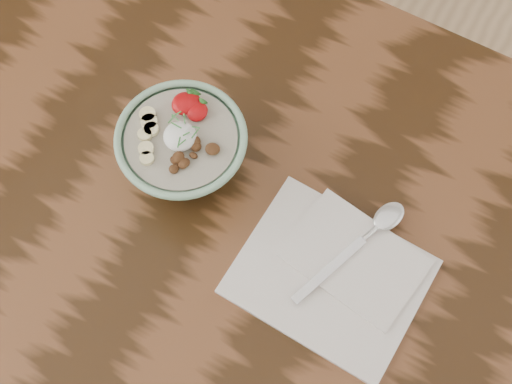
{
  "coord_description": "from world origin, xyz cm",
  "views": [
    {
      "loc": [
        26.52,
        -26.97,
        166.86
      ],
      "look_at": [
        9.84,
        2.93,
        85.4
      ],
      "focal_mm": 50.0,
      "sensor_mm": 36.0,
      "label": 1
    }
  ],
  "objects": [
    {
      "name": "breakfast_bowl",
      "position": [
        -2.63,
        5.23,
        80.92
      ],
      "size": [
        17.43,
        17.43,
        11.52
      ],
      "rotation": [
        0.0,
        0.0,
        -0.14
      ],
      "color": "#87B595",
      "rests_on": "table"
    },
    {
      "name": "table",
      "position": [
        0.0,
        0.0,
        65.7
      ],
      "size": [
        160.0,
        90.0,
        75.0
      ],
      "color": "black",
      "rests_on": "ground"
    },
    {
      "name": "napkin",
      "position": [
        22.67,
        1.48,
        75.62
      ],
      "size": [
        24.57,
        20.89,
        1.47
      ],
      "rotation": [
        0.0,
        0.0,
        -0.04
      ],
      "color": "silver",
      "rests_on": "table"
    },
    {
      "name": "spoon",
      "position": [
        24.6,
        9.02,
        76.91
      ],
      "size": [
        8.73,
        19.72,
        1.05
      ],
      "rotation": [
        0.0,
        0.0,
        -0.33
      ],
      "color": "silver",
      "rests_on": "napkin"
    }
  ]
}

